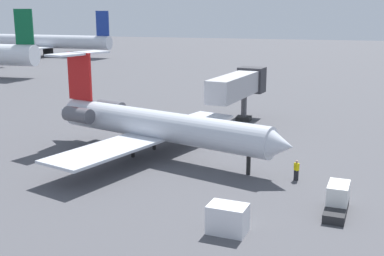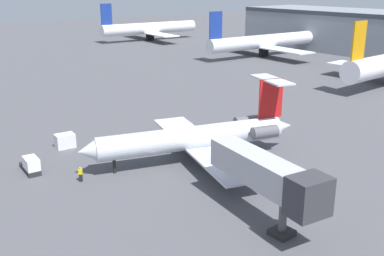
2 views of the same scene
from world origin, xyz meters
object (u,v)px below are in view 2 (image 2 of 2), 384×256
at_px(jet_bridge, 271,177).
at_px(ground_crew_marshaller, 81,174).
at_px(regional_jet, 199,137).
at_px(baggage_tug_lead, 31,166).
at_px(parked_airliner_west_mid, 263,42).
at_px(parked_airliner_west_end, 149,28).
at_px(cargo_container_uld, 65,141).

relative_size(jet_bridge, ground_crew_marshaller, 8.02).
bearing_deg(regional_jet, ground_crew_marshaller, -104.00).
relative_size(baggage_tug_lead, parked_airliner_west_mid, 0.11).
distance_m(baggage_tug_lead, parked_airliner_west_end, 120.34).
xyz_separation_m(ground_crew_marshaller, parked_airliner_west_mid, (-46.02, 79.24, 3.30)).
bearing_deg(regional_jet, parked_airliner_west_end, 148.62).
distance_m(jet_bridge, parked_airliner_west_mid, 96.22).
distance_m(baggage_tug_lead, cargo_container_uld, 8.42).
relative_size(jet_bridge, cargo_container_uld, 5.29).
relative_size(jet_bridge, parked_airliner_west_end, 0.36).
distance_m(regional_jet, parked_airliner_west_mid, 82.09).
height_order(regional_jet, baggage_tug_lead, regional_jet).
relative_size(parked_airliner_west_end, parked_airliner_west_mid, 0.96).
relative_size(baggage_tug_lead, cargo_container_uld, 1.60).
height_order(regional_jet, jet_bridge, regional_jet).
distance_m(regional_jet, jet_bridge, 16.71).
bearing_deg(baggage_tug_lead, ground_crew_marshaller, 29.35).
bearing_deg(regional_jet, baggage_tug_lead, -118.43).
distance_m(ground_crew_marshaller, cargo_container_uld, 11.56).
bearing_deg(parked_airliner_west_end, cargo_container_uld, -39.84).
xyz_separation_m(baggage_tug_lead, parked_airliner_west_mid, (-40.26, 82.49, 3.32)).
bearing_deg(baggage_tug_lead, jet_bridge, 25.21).
height_order(jet_bridge, cargo_container_uld, jet_bridge).
bearing_deg(cargo_container_uld, parked_airliner_west_mid, 114.70).
xyz_separation_m(jet_bridge, baggage_tug_lead, (-24.98, -11.76, -3.85)).
distance_m(regional_jet, baggage_tug_lead, 19.43).
height_order(ground_crew_marshaller, cargo_container_uld, cargo_container_uld).
xyz_separation_m(regional_jet, jet_bridge, (15.80, -5.21, 1.62)).
distance_m(regional_jet, parked_airliner_west_end, 117.75).
xyz_separation_m(regional_jet, baggage_tug_lead, (-9.19, -16.97, -2.23)).
height_order(regional_jet, cargo_container_uld, regional_jet).
height_order(regional_jet, parked_airliner_west_mid, parked_airliner_west_mid).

